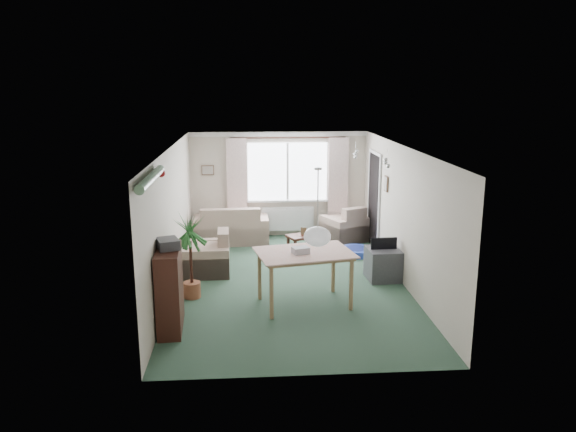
{
  "coord_description": "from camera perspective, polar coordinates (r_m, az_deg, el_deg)",
  "views": [
    {
      "loc": [
        -0.7,
        -9.38,
        3.44
      ],
      "look_at": [
        0.0,
        0.3,
        1.15
      ],
      "focal_mm": 35.0,
      "sensor_mm": 36.0,
      "label": 1
    }
  ],
  "objects": [
    {
      "name": "curtain_right",
      "position": [
        12.86,
        5.1,
        3.51
      ],
      "size": [
        0.45,
        0.08,
        2.0
      ],
      "primitive_type": "cube",
      "color": "beige"
    },
    {
      "name": "dining_table",
      "position": [
        8.94,
        1.66,
        -6.42
      ],
      "size": [
        1.52,
        1.16,
        0.86
      ],
      "primitive_type": "cube",
      "rotation": [
        0.0,
        0.0,
        0.2
      ],
      "color": "tan",
      "rests_on": "ground"
    },
    {
      "name": "bookshelf",
      "position": [
        8.22,
        -11.94,
        -7.26
      ],
      "size": [
        0.38,
        0.99,
        1.19
      ],
      "primitive_type": "cube",
      "rotation": [
        0.0,
        0.0,
        0.06
      ],
      "color": "black",
      "rests_on": "ground"
    },
    {
      "name": "tinsel_garland",
      "position": [
        7.28,
        -13.76,
        3.72
      ],
      "size": [
        1.6,
        1.6,
        0.12
      ],
      "primitive_type": "cylinder",
      "color": "#196626"
    },
    {
      "name": "sofa",
      "position": [
        12.51,
        -5.85,
        -0.8
      ],
      "size": [
        1.68,
        0.92,
        0.83
      ],
      "primitive_type": "cube",
      "rotation": [
        0.0,
        0.0,
        3.17
      ],
      "color": "beige",
      "rests_on": "ground"
    },
    {
      "name": "wall_picture_back",
      "position": [
        12.79,
        -8.15,
        4.64
      ],
      "size": [
        0.28,
        0.03,
        0.22
      ],
      "primitive_type": "cube",
      "color": "brown"
    },
    {
      "name": "armchair_corner",
      "position": [
        12.67,
        5.87,
        -0.68
      ],
      "size": [
        1.17,
        1.15,
        0.8
      ],
      "primitive_type": "cube",
      "rotation": [
        0.0,
        0.0,
        3.58
      ],
      "color": "tan",
      "rests_on": "ground"
    },
    {
      "name": "coffee_table",
      "position": [
        11.87,
        1.81,
        -2.71
      ],
      "size": [
        0.87,
        0.69,
        0.34
      ],
      "primitive_type": "cube",
      "rotation": [
        0.0,
        0.0,
        0.39
      ],
      "color": "black",
      "rests_on": "ground"
    },
    {
      "name": "photo_frame",
      "position": [
        11.8,
        1.59,
        -1.54
      ],
      "size": [
        0.12,
        0.06,
        0.16
      ],
      "primitive_type": "cube",
      "rotation": [
        0.0,
        0.0,
        -0.36
      ],
      "color": "brown",
      "rests_on": "coffee_table"
    },
    {
      "name": "radiator",
      "position": [
        12.97,
        -0.04,
        -0.29
      ],
      "size": [
        1.2,
        0.1,
        0.55
      ],
      "primitive_type": "cube",
      "color": "white"
    },
    {
      "name": "wall_picture_right",
      "position": [
        11.08,
        9.94,
        3.25
      ],
      "size": [
        0.03,
        0.24,
        0.3
      ],
      "primitive_type": "cube",
      "color": "brown"
    },
    {
      "name": "tv_cube",
      "position": [
        10.27,
        9.62,
        -4.83
      ],
      "size": [
        0.59,
        0.65,
        0.56
      ],
      "primitive_type": "cube",
      "rotation": [
        0.0,
        0.0,
        0.05
      ],
      "color": "#3B3A3F",
      "rests_on": "ground"
    },
    {
      "name": "bauble_cluster_b",
      "position": [
        9.45,
        10.04,
        5.65
      ],
      "size": [
        0.2,
        0.2,
        0.2
      ],
      "primitive_type": "sphere",
      "color": "silver"
    },
    {
      "name": "pet_bed",
      "position": [
        11.69,
        6.97,
        -3.59
      ],
      "size": [
        0.89,
        0.89,
        0.14
      ],
      "primitive_type": "cylinder",
      "rotation": [
        0.0,
        0.0,
        0.37
      ],
      "color": "navy",
      "rests_on": "ground"
    },
    {
      "name": "pendant_lamp",
      "position": [
        7.4,
        3.0,
        -2.1
      ],
      "size": [
        0.36,
        0.36,
        0.36
      ],
      "primitive_type": "sphere",
      "color": "white"
    },
    {
      "name": "gift_box",
      "position": [
        8.71,
        1.28,
        -3.57
      ],
      "size": [
        0.29,
        0.24,
        0.12
      ],
      "primitive_type": "cube",
      "rotation": [
        0.0,
        0.0,
        0.29
      ],
      "color": "#B3B1BC",
      "rests_on": "dining_table"
    },
    {
      "name": "ground",
      "position": [
        10.02,
        0.12,
        -6.81
      ],
      "size": [
        6.5,
        6.5,
        0.0
      ],
      "primitive_type": "plane",
      "color": "#2A4736"
    },
    {
      "name": "bauble_cluster_a",
      "position": [
        10.55,
        6.87,
        6.54
      ],
      "size": [
        0.2,
        0.2,
        0.2
      ],
      "primitive_type": "sphere",
      "color": "silver"
    },
    {
      "name": "hifi_box",
      "position": [
        8.02,
        -12.11,
        -2.77
      ],
      "size": [
        0.38,
        0.42,
        0.14
      ],
      "primitive_type": "cube",
      "rotation": [
        0.0,
        0.0,
        0.34
      ],
      "color": "#36363B",
      "rests_on": "bookshelf"
    },
    {
      "name": "curtain_left",
      "position": [
        12.7,
        -5.21,
        3.38
      ],
      "size": [
        0.45,
        0.08,
        2.0
      ],
      "primitive_type": "cube",
      "color": "beige"
    },
    {
      "name": "window",
      "position": [
        12.79,
        -0.05,
        4.55
      ],
      "size": [
        1.8,
        0.03,
        1.3
      ],
      "primitive_type": "cube",
      "color": "white"
    },
    {
      "name": "doorway",
      "position": [
        12.14,
        8.74,
        1.52
      ],
      "size": [
        0.03,
        0.95,
        2.0
      ],
      "primitive_type": "cube",
      "color": "black"
    },
    {
      "name": "curtain_rod",
      "position": [
        12.62,
        -0.03,
        7.95
      ],
      "size": [
        2.6,
        0.03,
        0.03
      ],
      "primitive_type": "cube",
      "color": "black"
    },
    {
      "name": "armchair_left",
      "position": [
        10.53,
        -8.33,
        -3.64
      ],
      "size": [
        0.88,
        0.92,
        0.8
      ],
      "primitive_type": "cube",
      "rotation": [
        0.0,
        0.0,
        -1.54
      ],
      "color": "#C7B197",
      "rests_on": "ground"
    },
    {
      "name": "houseplant",
      "position": [
        9.28,
        -9.85,
        -4.1
      ],
      "size": [
        0.74,
        0.74,
        1.4
      ],
      "primitive_type": "cylinder",
      "rotation": [
        0.0,
        0.0,
        0.26
      ],
      "color": "#1E582B",
      "rests_on": "ground"
    }
  ]
}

